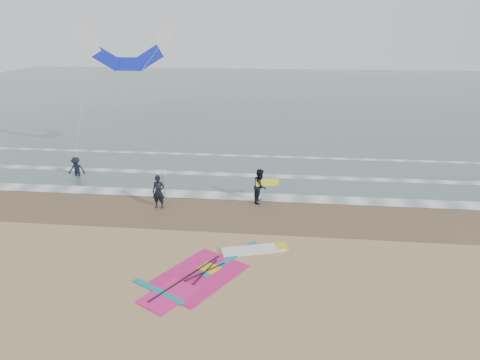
# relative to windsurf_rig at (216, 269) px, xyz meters

# --- Properties ---
(ground) EXTENTS (120.00, 120.00, 0.00)m
(ground) POSITION_rel_windsurf_rig_xyz_m (0.57, -0.19, -0.04)
(ground) COLOR tan
(ground) RESTS_ON ground
(sea_water) EXTENTS (120.00, 80.00, 0.02)m
(sea_water) POSITION_rel_windsurf_rig_xyz_m (0.57, 47.81, -0.03)
(sea_water) COLOR #47605E
(sea_water) RESTS_ON ground
(wet_sand_band) EXTENTS (120.00, 5.00, 0.01)m
(wet_sand_band) POSITION_rel_windsurf_rig_xyz_m (0.57, 5.81, -0.04)
(wet_sand_band) COLOR brown
(wet_sand_band) RESTS_ON ground
(foam_waterline) EXTENTS (120.00, 9.15, 0.02)m
(foam_waterline) POSITION_rel_windsurf_rig_xyz_m (0.57, 10.25, -0.01)
(foam_waterline) COLOR white
(foam_waterline) RESTS_ON ground
(windsurf_rig) EXTENTS (6.06, 5.74, 0.15)m
(windsurf_rig) POSITION_rel_windsurf_rig_xyz_m (0.00, 0.00, 0.00)
(windsurf_rig) COLOR white
(windsurf_rig) RESTS_ON ground
(person_standing) EXTENTS (0.69, 0.46, 1.88)m
(person_standing) POSITION_rel_windsurf_rig_xyz_m (-4.08, 5.92, 0.90)
(person_standing) COLOR black
(person_standing) RESTS_ON ground
(person_walking) EXTENTS (0.89, 1.07, 1.96)m
(person_walking) POSITION_rel_windsurf_rig_xyz_m (1.36, 7.33, 0.94)
(person_walking) COLOR black
(person_walking) RESTS_ON ground
(person_wading) EXTENTS (1.14, 0.71, 1.70)m
(person_wading) POSITION_rel_windsurf_rig_xyz_m (-10.96, 10.35, 0.81)
(person_wading) COLOR black
(person_wading) RESTS_ON ground
(held_pole) EXTENTS (0.17, 0.86, 1.82)m
(held_pole) POSITION_rel_windsurf_rig_xyz_m (-3.78, 5.92, 1.34)
(held_pole) COLOR black
(held_pole) RESTS_ON ground
(carried_kiteboard) EXTENTS (1.30, 0.51, 0.39)m
(carried_kiteboard) POSITION_rel_windsurf_rig_xyz_m (1.76, 7.23, 1.20)
(carried_kiteboard) COLOR yellow
(carried_kiteboard) RESTS_ON ground
(surf_kite) EXTENTS (6.66, 2.10, 8.45)m
(surf_kite) POSITION_rel_windsurf_rig_xyz_m (-7.64, 12.37, 7.78)
(surf_kite) COLOR white
(surf_kite) RESTS_ON ground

